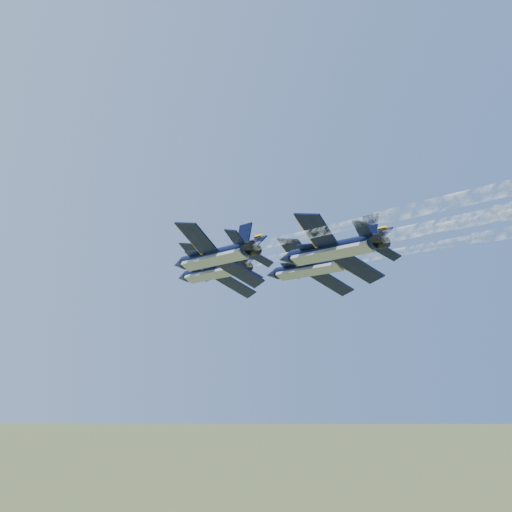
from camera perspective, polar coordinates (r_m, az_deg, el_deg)
jet_lead at (r=109.87m, az=-3.51°, el=-1.24°), size 13.08×18.93×7.36m
jet_left at (r=94.12m, az=-3.40°, el=-0.04°), size 13.08×18.93×7.36m
jet_right at (r=106.04m, az=4.22°, el=-0.98°), size 13.08×18.93×7.36m
jet_slot at (r=88.94m, az=5.96°, el=0.48°), size 13.08×18.93×7.36m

